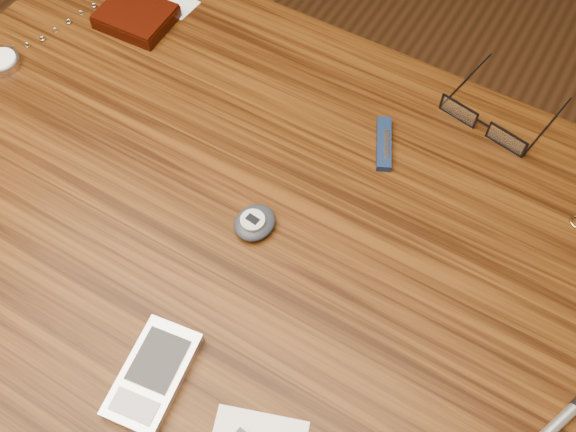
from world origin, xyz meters
name	(u,v)px	position (x,y,z in m)	size (l,w,h in m)	color
ground	(259,386)	(0.00, 0.00, 0.00)	(3.80, 3.80, 0.00)	#472814
desk	(240,249)	(0.00, 0.00, 0.65)	(1.00, 0.70, 0.75)	#3B1E09
wallet_and_card	(137,16)	(-0.31, 0.21, 0.76)	(0.11, 0.13, 0.02)	black
eyeglasses	(485,122)	(0.22, 0.28, 0.76)	(0.15, 0.16, 0.03)	black
pocket_watch	(9,56)	(-0.42, 0.05, 0.76)	(0.09, 0.36, 0.02)	#B9B9BD
pda_phone	(153,375)	(0.04, -0.22, 0.76)	(0.08, 0.12, 0.02)	#ADADB1
pedometer	(255,222)	(0.03, -0.01, 0.76)	(0.05, 0.06, 0.02)	black
pocket_knife	(384,144)	(0.11, 0.18, 0.76)	(0.05, 0.08, 0.01)	#101C38
silver_pen	(554,427)	(0.42, -0.06, 0.76)	(0.07, 0.15, 0.01)	silver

